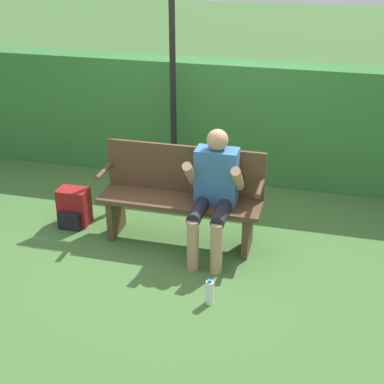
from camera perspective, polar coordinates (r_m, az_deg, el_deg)
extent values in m
plane|color=#426B33|center=(5.47, -1.27, -5.23)|extent=(40.00, 40.00, 0.00)
cube|color=#337033|center=(6.67, 2.62, 7.64)|extent=(12.00, 0.41, 1.46)
cube|color=#513823|center=(5.25, -1.32, -1.03)|extent=(1.61, 0.41, 0.05)
cube|color=#513823|center=(5.30, -0.80, 2.47)|extent=(1.61, 0.04, 0.49)
cube|color=#513823|center=(5.56, -8.10, -2.39)|extent=(0.06, 0.37, 0.43)
cube|color=#513823|center=(5.24, 5.95, -4.17)|extent=(0.06, 0.37, 0.43)
cylinder|color=#513823|center=(5.39, -9.36, 2.22)|extent=(0.05, 0.37, 0.05)
cylinder|color=#513823|center=(5.01, 7.28, 0.44)|extent=(0.05, 0.37, 0.05)
cube|color=#336699|center=(5.08, 2.65, 1.70)|extent=(0.40, 0.22, 0.55)
sphere|color=tan|center=(4.94, 2.73, 5.56)|extent=(0.20, 0.20, 0.20)
cylinder|color=black|center=(4.99, 0.78, -1.81)|extent=(0.13, 0.49, 0.13)
cylinder|color=black|center=(4.95, 3.25, -2.11)|extent=(0.13, 0.49, 0.13)
cylinder|color=tan|center=(4.92, 0.09, -5.71)|extent=(0.11, 0.11, 0.51)
cylinder|color=tan|center=(4.88, 2.61, -6.04)|extent=(0.11, 0.11, 0.51)
cylinder|color=tan|center=(4.98, -0.17, 1.95)|extent=(0.09, 0.33, 0.33)
cylinder|color=tan|center=(4.90, 4.88, 1.41)|extent=(0.09, 0.33, 0.33)
cube|color=maroon|center=(5.83, -12.44, -1.50)|extent=(0.32, 0.21, 0.40)
cube|color=black|center=(5.77, -12.95, -3.02)|extent=(0.24, 0.07, 0.18)
cylinder|color=white|center=(4.57, 1.88, -10.67)|extent=(0.07, 0.07, 0.22)
cylinder|color=#2D66B2|center=(4.50, 1.91, -9.47)|extent=(0.04, 0.04, 0.02)
cylinder|color=black|center=(6.20, -2.05, 11.51)|extent=(0.07, 0.07, 2.56)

